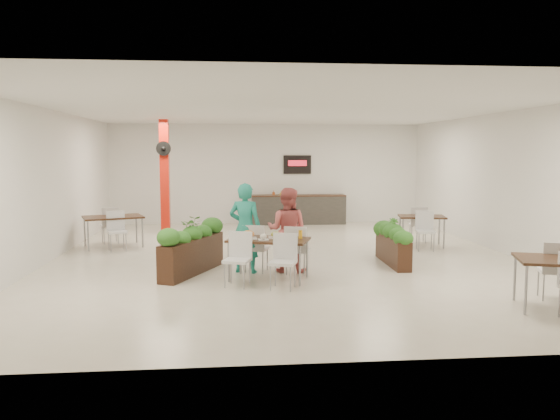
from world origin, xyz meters
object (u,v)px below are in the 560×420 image
Objects in this scene: red_column at (165,176)px; planter_left at (192,246)px; diner_man at (245,228)px; diner_woman at (287,230)px; side_table_a at (113,221)px; service_counter at (298,209)px; planter_right at (393,240)px; main_table at (268,245)px; side_table_b at (422,221)px.

red_column is 1.62× the size of planter_left.
red_column reaches higher than diner_man.
diner_man reaches higher than diner_woman.
side_table_a is at bearing -117.45° from red_column.
service_counter is 1.80× the size of side_table_a.
diner_woman is at bearing -99.03° from service_counter.
red_column is 1.75× the size of planter_right.
diner_woman reaches higher than planter_right.
side_table_a is at bearing -26.71° from diner_man.
planter_left is at bearing -172.82° from planter_right.
red_column is at bearing -49.22° from diner_man.
planter_left reaches higher than main_table.
planter_right is at bearing -151.55° from diner_man.
main_table is 1.12× the size of diner_man.
side_table_b is (5.39, 2.54, 0.09)m from planter_left.
planter_right reaches higher than side_table_b.
planter_left is at bearing 154.69° from main_table.
side_table_a is at bearing -142.55° from service_counter.
planter_left is (-2.92, -7.02, 0.04)m from service_counter.
diner_man is 4.45m from side_table_a.
red_column is at bearing 42.91° from side_table_a.
planter_right is at bearing 7.18° from planter_left.
planter_right is (3.05, 0.52, -0.37)m from diner_man.
planter_left is at bearing -78.19° from red_column.
red_column is 6.40m from main_table.
diner_man is at bearing -170.36° from planter_right.
main_table is 1.54m from planter_left.
service_counter is at bearing 99.85° from planter_right.
diner_woman is at bearing -0.23° from planter_left.
main_table is (2.47, -5.81, -1.01)m from red_column.
planter_right is 1.10× the size of side_table_a.
planter_left reaches higher than side_table_b.
diner_man is 3.11m from planter_right.
red_column is at bearing -42.02° from diner_woman.
diner_woman reaches higher than side_table_b.
diner_man is at bearing 120.86° from main_table.
diner_woman is 5.04m from side_table_a.
diner_woman reaches higher than main_table.
service_counter is 7.12m from diner_woman.
side_table_a is (-3.51, 3.82, 0.01)m from main_table.
planter_left is 1.18× the size of side_table_b.
side_table_b is at bearing -131.01° from diner_man.
planter_left is (-1.80, 0.01, -0.28)m from diner_woman.
red_column is 1.92× the size of side_table_a.
service_counter is 1.75× the size of diner_man.
main_table is at bearing 76.58° from diner_woman.
side_table_a is at bearing 132.50° from main_table.
service_counter is at bearing 78.75° from main_table.
diner_woman is at bearing 57.76° from main_table.
red_column is 5.62m from diner_man.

